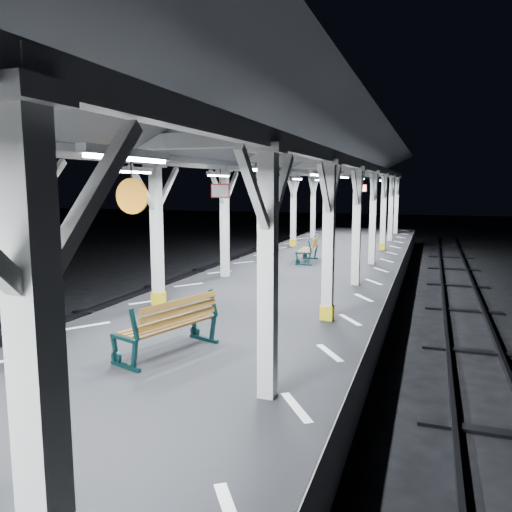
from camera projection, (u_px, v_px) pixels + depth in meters
The scene contains 8 objects.
ground at pixel (199, 390), 9.34m from camera, with size 120.00×120.00×0.00m, color black.
platform at pixel (199, 364), 9.27m from camera, with size 6.00×50.00×1.00m, color black.
hazard_stripes_left at pixel (88, 326), 10.00m from camera, with size 1.00×48.00×0.01m, color silver.
hazard_stripes_right at pixel (330, 353), 8.39m from camera, with size 1.00×48.00×0.01m, color silver.
track_right at pixel (492, 429), 7.68m from camera, with size 2.20×60.00×0.16m.
canopy at pixel (194, 141), 8.68m from camera, with size 5.40×49.00×4.65m.
bench_mid at pixel (172, 324), 8.24m from camera, with size 1.19×1.94×0.99m.
bench_far at pixel (310, 249), 18.23m from camera, with size 0.77×1.73×0.91m.
Camera 1 is at (3.97, -8.03, 3.80)m, focal length 35.00 mm.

